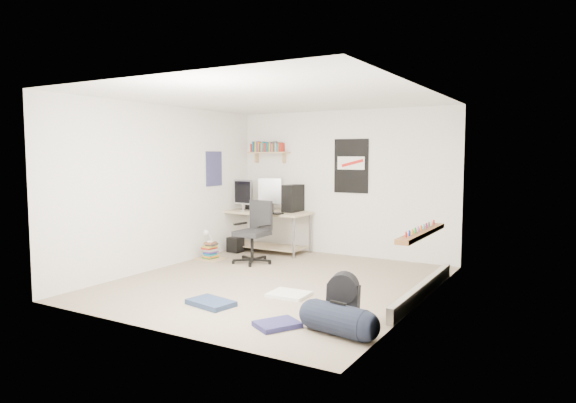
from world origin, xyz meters
The scene contains 26 objects.
floor centered at (0.00, 0.00, -0.01)m, with size 4.00×4.50×0.01m, color gray.
ceiling centered at (0.00, 0.00, 2.50)m, with size 4.00×4.50×0.01m, color white.
back_wall centered at (0.00, 2.25, 1.25)m, with size 4.00×0.01×2.50m, color silver.
left_wall centered at (-2.00, 0.00, 1.25)m, with size 0.01×4.50×2.50m, color silver.
right_wall centered at (2.00, 0.00, 1.25)m, with size 0.01×4.50×2.50m, color silver.
desk centered at (-1.33, 1.83, 0.36)m, with size 1.61×0.70×0.73m, color tan.
monitor_left centered at (-1.69, 1.66, 0.96)m, with size 0.40×0.10×0.44m, color #A6A6AB.
monitor_right centered at (-1.34, 2.00, 0.97)m, with size 0.42×0.10×0.46m, color #A2A2A7.
pc_tower centered at (-0.86, 2.00, 0.97)m, with size 0.22×0.45×0.48m, color black.
keyboard centered at (-1.02, 1.54, 0.75)m, with size 0.45×0.16×0.02m, color black.
speaker_left centered at (-1.72, 1.86, 0.83)m, with size 0.09×0.09×0.19m, color black.
speaker_right centered at (-1.04, 1.54, 0.82)m, with size 0.09×0.09×0.17m, color black.
office_chair centered at (-0.98, 0.89, 0.49)m, with size 0.66×0.66×1.01m, color black.
wall_shelf centered at (-1.45, 2.14, 1.78)m, with size 0.80×0.22×0.24m, color tan.
poster_back_wall centered at (0.15, 2.23, 1.55)m, with size 0.62×0.03×0.92m, color black.
poster_left_wall centered at (-1.99, 1.20, 1.50)m, with size 0.02×0.42×0.60m, color navy.
window centered at (1.95, 0.30, 1.45)m, with size 0.10×1.50×1.26m, color brown.
baseboard_heater centered at (1.96, 0.30, 0.09)m, with size 0.08×2.50×0.18m, color #B7B2A8.
backpack centered at (1.52, -1.14, 0.20)m, with size 0.32×0.26×0.43m, color black.
duffel_bag centered at (1.61, -1.45, 0.14)m, with size 0.30×0.30×0.60m, color black.
tshirt centered at (0.51, -0.50, 0.02)m, with size 0.47×0.40×0.04m, color silver.
jeans_a centered at (-0.08, -1.30, 0.03)m, with size 0.54×0.34×0.06m, color navy.
jeans_b centered at (0.98, -1.55, 0.03)m, with size 0.43×0.32×0.05m, color navy.
book_stack centered at (-1.75, 0.77, 0.15)m, with size 0.40×0.32×0.27m, color olive.
desk_lamp centered at (-1.73, 0.75, 0.38)m, with size 0.11×0.18×0.18m, color silver.
subwoofer centered at (-1.75, 1.49, 0.14)m, with size 0.23×0.23×0.26m, color black.
Camera 1 is at (3.62, -5.87, 1.74)m, focal length 32.00 mm.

